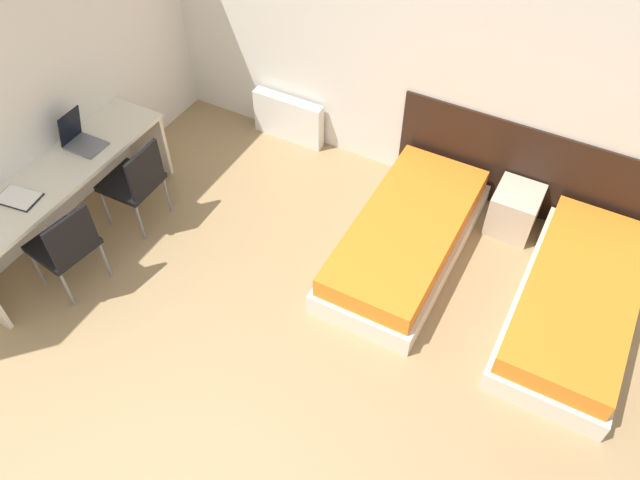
{
  "coord_description": "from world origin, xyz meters",
  "views": [
    {
      "loc": [
        1.55,
        -0.84,
        4.18
      ],
      "look_at": [
        0.0,
        2.04,
        0.55
      ],
      "focal_mm": 35.0,
      "sensor_mm": 36.0,
      "label": 1
    }
  ],
  "objects_px": {
    "chair_near_laptop": "(135,180)",
    "chair_near_notebook": "(66,244)",
    "nightstand": "(514,210)",
    "bed_near_window": "(406,238)",
    "laptop": "(80,139)",
    "bed_near_door": "(576,303)"
  },
  "relations": [
    {
      "from": "laptop",
      "to": "nightstand",
      "type": "bearing_deg",
      "value": 23.27
    },
    {
      "from": "bed_near_window",
      "to": "chair_near_laptop",
      "type": "bearing_deg",
      "value": -161.53
    },
    {
      "from": "nightstand",
      "to": "laptop",
      "type": "relative_size",
      "value": 1.32
    },
    {
      "from": "nightstand",
      "to": "chair_near_notebook",
      "type": "distance_m",
      "value": 3.83
    },
    {
      "from": "bed_near_window",
      "to": "laptop",
      "type": "distance_m",
      "value": 2.93
    },
    {
      "from": "nightstand",
      "to": "bed_near_door",
      "type": "bearing_deg",
      "value": -46.01
    },
    {
      "from": "nightstand",
      "to": "chair_near_laptop",
      "type": "bearing_deg",
      "value": -153.2
    },
    {
      "from": "chair_near_laptop",
      "to": "chair_near_notebook",
      "type": "distance_m",
      "value": 0.85
    },
    {
      "from": "bed_near_window",
      "to": "bed_near_door",
      "type": "bearing_deg",
      "value": 0.0
    },
    {
      "from": "nightstand",
      "to": "chair_near_notebook",
      "type": "relative_size",
      "value": 0.5
    },
    {
      "from": "bed_near_window",
      "to": "bed_near_door",
      "type": "height_order",
      "value": "same"
    },
    {
      "from": "nightstand",
      "to": "bed_near_window",
      "type": "bearing_deg",
      "value": -133.99
    },
    {
      "from": "chair_near_notebook",
      "to": "laptop",
      "type": "relative_size",
      "value": 2.65
    },
    {
      "from": "bed_near_window",
      "to": "nightstand",
      "type": "distance_m",
      "value": 1.05
    },
    {
      "from": "laptop",
      "to": "bed_near_window",
      "type": "bearing_deg",
      "value": 15.38
    },
    {
      "from": "chair_near_notebook",
      "to": "laptop",
      "type": "xyz_separation_m",
      "value": [
        -0.49,
        0.81,
        0.29
      ]
    },
    {
      "from": "chair_near_laptop",
      "to": "chair_near_notebook",
      "type": "bearing_deg",
      "value": -90.97
    },
    {
      "from": "nightstand",
      "to": "laptop",
      "type": "height_order",
      "value": "laptop"
    },
    {
      "from": "chair_near_laptop",
      "to": "chair_near_notebook",
      "type": "xyz_separation_m",
      "value": [
        -0.0,
        -0.85,
        0.0
      ]
    },
    {
      "from": "bed_near_door",
      "to": "nightstand",
      "type": "relative_size",
      "value": 4.51
    },
    {
      "from": "bed_near_door",
      "to": "chair_near_notebook",
      "type": "relative_size",
      "value": 2.24
    },
    {
      "from": "chair_near_notebook",
      "to": "bed_near_door",
      "type": "bearing_deg",
      "value": 31.4
    }
  ]
}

